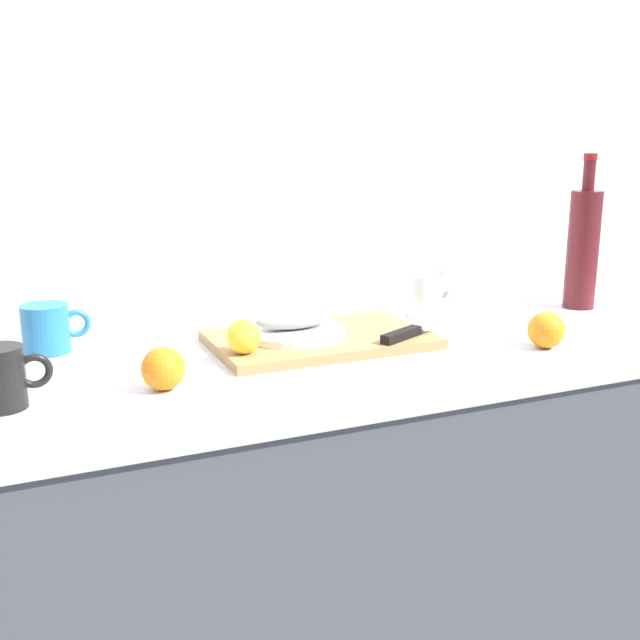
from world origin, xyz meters
The scene contains 13 objects.
back_wall centered at (0.00, 0.33, 1.25)m, with size 3.20×0.05×2.50m, color white.
kitchen_counter centered at (0.00, 0.00, 0.45)m, with size 2.00×0.60×0.90m.
cutting_board centered at (0.05, 0.03, 0.91)m, with size 0.43×0.27×0.02m, color tan.
white_plate centered at (0.00, 0.04, 0.93)m, with size 0.21×0.21×0.01m, color white.
fish_fillet centered at (0.00, 0.04, 0.95)m, with size 0.16×0.07×0.04m, color #999E99.
chef_knife centered at (0.23, -0.04, 0.93)m, with size 0.27×0.15×0.02m.
lemon_0 centered at (-0.13, -0.03, 0.95)m, with size 0.06×0.06×0.06m, color yellow.
wine_bottle centered at (0.76, 0.08, 1.05)m, with size 0.07×0.07×0.36m.
coffee_mug_0 centered at (-0.45, 0.19, 0.95)m, with size 0.13×0.09×0.09m.
coffee_mug_1 centered at (0.37, 0.16, 0.95)m, with size 0.12×0.08×0.10m.
coffee_mug_2 centered at (-0.54, -0.10, 0.95)m, with size 0.12×0.08×0.10m.
orange_0 centered at (0.45, -0.17, 0.94)m, with size 0.07×0.07×0.07m, color orange.
orange_2 centered at (-0.29, -0.12, 0.94)m, with size 0.07×0.07×0.07m, color orange.
Camera 1 is at (-0.53, -1.30, 1.32)m, focal length 42.37 mm.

